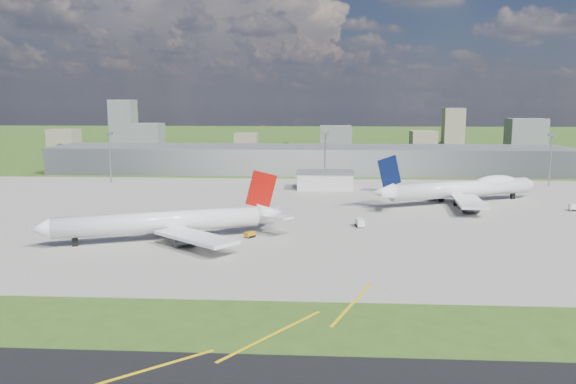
# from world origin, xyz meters

# --- Properties ---
(ground) EXTENTS (1400.00, 1400.00, 0.00)m
(ground) POSITION_xyz_m (0.00, 150.00, 0.00)
(ground) COLOR #31541A
(ground) RESTS_ON ground
(apron) EXTENTS (360.00, 190.00, 0.08)m
(apron) POSITION_xyz_m (10.00, 40.00, 0.04)
(apron) COLOR gray
(apron) RESTS_ON ground
(terminal) EXTENTS (300.00, 42.00, 15.00)m
(terminal) POSITION_xyz_m (0.00, 165.00, 7.50)
(terminal) COLOR gray
(terminal) RESTS_ON ground
(ops_building) EXTENTS (26.00, 16.00, 8.00)m
(ops_building) POSITION_xyz_m (10.00, 100.00, 4.00)
(ops_building) COLOR silver
(ops_building) RESTS_ON ground
(mast_west) EXTENTS (3.50, 2.00, 25.90)m
(mast_west) POSITION_xyz_m (-100.00, 115.00, 17.71)
(mast_west) COLOR gray
(mast_west) RESTS_ON ground
(mast_center) EXTENTS (3.50, 2.00, 25.90)m
(mast_center) POSITION_xyz_m (10.00, 115.00, 17.71)
(mast_center) COLOR gray
(mast_center) RESTS_ON ground
(mast_east) EXTENTS (3.50, 2.00, 25.90)m
(mast_east) POSITION_xyz_m (120.00, 115.00, 17.71)
(mast_east) COLOR gray
(mast_east) RESTS_ON ground
(airliner_red_twin) EXTENTS (70.37, 53.34, 20.07)m
(airliner_red_twin) POSITION_xyz_m (-37.01, -4.38, 5.34)
(airliner_red_twin) COLOR white
(airliner_red_twin) RESTS_ON ground
(airliner_blue_quad) EXTENTS (75.08, 56.93, 20.85)m
(airliner_blue_quad) POSITION_xyz_m (65.65, 64.67, 5.79)
(airliner_blue_quad) COLOR white
(airliner_blue_quad) RESTS_ON ground
(tug_yellow) EXTENTS (3.62, 3.81, 1.69)m
(tug_yellow) POSITION_xyz_m (-13.22, -0.18, 0.89)
(tug_yellow) COLOR #C27D0B
(tug_yellow) RESTS_ON ground
(van_white_near) EXTENTS (2.95, 5.43, 2.63)m
(van_white_near) POSITION_xyz_m (21.06, 16.88, 1.32)
(van_white_near) COLOR white
(van_white_near) RESTS_ON ground
(van_white_far) EXTENTS (4.99, 2.47, 2.56)m
(van_white_far) POSITION_xyz_m (104.65, 49.48, 1.29)
(van_white_far) COLOR white
(van_white_far) RESTS_ON ground
(bldg_far_w) EXTENTS (24.00, 20.00, 18.00)m
(bldg_far_w) POSITION_xyz_m (-220.00, 320.00, 9.00)
(bldg_far_w) COLOR gray
(bldg_far_w) RESTS_ON ground
(bldg_w) EXTENTS (28.00, 22.00, 24.00)m
(bldg_w) POSITION_xyz_m (-140.00, 300.00, 12.00)
(bldg_w) COLOR slate
(bldg_w) RESTS_ON ground
(bldg_cw) EXTENTS (20.00, 18.00, 14.00)m
(bldg_cw) POSITION_xyz_m (-60.00, 340.00, 7.00)
(bldg_cw) COLOR gray
(bldg_cw) RESTS_ON ground
(bldg_c) EXTENTS (26.00, 20.00, 22.00)m
(bldg_c) POSITION_xyz_m (20.00, 310.00, 11.00)
(bldg_c) COLOR slate
(bldg_c) RESTS_ON ground
(bldg_ce) EXTENTS (22.00, 24.00, 16.00)m
(bldg_ce) POSITION_xyz_m (100.00, 350.00, 8.00)
(bldg_ce) COLOR gray
(bldg_ce) RESTS_ON ground
(bldg_e) EXTENTS (30.00, 22.00, 28.00)m
(bldg_e) POSITION_xyz_m (180.00, 320.00, 14.00)
(bldg_e) COLOR slate
(bldg_e) RESTS_ON ground
(bldg_tall_w) EXTENTS (22.00, 20.00, 44.00)m
(bldg_tall_w) POSITION_xyz_m (-180.00, 360.00, 22.00)
(bldg_tall_w) COLOR slate
(bldg_tall_w) RESTS_ON ground
(bldg_tall_e) EXTENTS (20.00, 18.00, 36.00)m
(bldg_tall_e) POSITION_xyz_m (140.00, 410.00, 18.00)
(bldg_tall_e) COLOR gray
(bldg_tall_e) RESTS_ON ground
(tree_far_w) EXTENTS (7.20, 7.20, 8.80)m
(tree_far_w) POSITION_xyz_m (-200.00, 270.00, 5.18)
(tree_far_w) COLOR #382314
(tree_far_w) RESTS_ON ground
(tree_w) EXTENTS (6.75, 6.75, 8.25)m
(tree_w) POSITION_xyz_m (-110.00, 265.00, 4.86)
(tree_w) COLOR #382314
(tree_w) RESTS_ON ground
(tree_c) EXTENTS (8.10, 8.10, 9.90)m
(tree_c) POSITION_xyz_m (-20.00, 280.00, 5.84)
(tree_c) COLOR #382314
(tree_c) RESTS_ON ground
(tree_e) EXTENTS (7.65, 7.65, 9.35)m
(tree_e) POSITION_xyz_m (70.00, 275.00, 5.51)
(tree_e) COLOR #382314
(tree_e) RESTS_ON ground
(tree_far_e) EXTENTS (6.30, 6.30, 7.70)m
(tree_far_e) POSITION_xyz_m (160.00, 285.00, 4.53)
(tree_far_e) COLOR #382314
(tree_far_e) RESTS_ON ground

